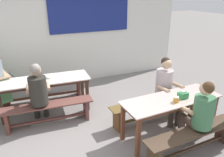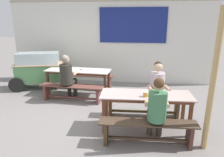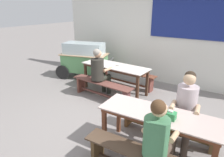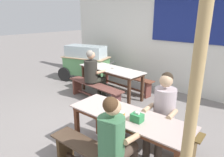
{
  "view_description": "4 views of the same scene",
  "coord_description": "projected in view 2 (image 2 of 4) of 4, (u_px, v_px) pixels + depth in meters",
  "views": [
    {
      "loc": [
        -1.1,
        -3.14,
        2.44
      ],
      "look_at": [
        0.43,
        0.39,
        0.89
      ],
      "focal_mm": 35.43,
      "sensor_mm": 36.0,
      "label": 1
    },
    {
      "loc": [
        0.96,
        -4.2,
        2.12
      ],
      "look_at": [
        0.4,
        0.2,
        0.83
      ],
      "focal_mm": 32.47,
      "sensor_mm": 36.0,
      "label": 2
    },
    {
      "loc": [
        1.96,
        -2.99,
        2.21
      ],
      "look_at": [
        -0.14,
        0.24,
        0.8
      ],
      "focal_mm": 31.87,
      "sensor_mm": 36.0,
      "label": 3
    },
    {
      "loc": [
        2.61,
        -2.51,
        2.05
      ],
      "look_at": [
        0.11,
        0.36,
        0.85
      ],
      "focal_mm": 32.36,
      "sensor_mm": 36.0,
      "label": 4
    }
  ],
  "objects": [
    {
      "name": "ground_plane",
      "position": [
        94.0,
        114.0,
        4.71
      ],
      "size": [
        40.0,
        40.0,
        0.0
      ],
      "primitive_type": "plane",
      "color": "gray"
    },
    {
      "name": "backdrop_wall",
      "position": [
        110.0,
        38.0,
        6.86
      ],
      "size": [
        6.84,
        0.23,
        2.88
      ],
      "color": "silver",
      "rests_on": "ground_plane"
    },
    {
      "name": "dining_table_far",
      "position": [
        78.0,
        72.0,
        5.82
      ],
      "size": [
        1.88,
        0.73,
        0.74
      ],
      "color": "silver",
      "rests_on": "ground_plane"
    },
    {
      "name": "dining_table_near",
      "position": [
        146.0,
        98.0,
        3.92
      ],
      "size": [
        1.78,
        0.68,
        0.74
      ],
      "color": "#C2ABA3",
      "rests_on": "ground_plane"
    },
    {
      "name": "bench_far_back",
      "position": [
        85.0,
        79.0,
        6.44
      ],
      "size": [
        1.86,
        0.39,
        0.44
      ],
      "color": "brown",
      "rests_on": "ground_plane"
    },
    {
      "name": "bench_far_front",
      "position": [
        72.0,
        91.0,
        5.4
      ],
      "size": [
        1.72,
        0.41,
        0.44
      ],
      "color": "brown",
      "rests_on": "ground_plane"
    },
    {
      "name": "bench_near_back",
      "position": [
        143.0,
        104.0,
        4.56
      ],
      "size": [
        1.74,
        0.36,
        0.44
      ],
      "color": "brown",
      "rests_on": "ground_plane"
    },
    {
      "name": "bench_near_front",
      "position": [
        147.0,
        129.0,
        3.5
      ],
      "size": [
        1.69,
        0.37,
        0.44
      ],
      "color": "#473527",
      "rests_on": "ground_plane"
    },
    {
      "name": "food_cart",
      "position": [
        38.0,
        68.0,
        6.37
      ],
      "size": [
        1.86,
        1.13,
        1.14
      ],
      "color": "#60A062",
      "rests_on": "ground_plane"
    },
    {
      "name": "person_near_front",
      "position": [
        157.0,
        107.0,
        3.44
      ],
      "size": [
        0.42,
        0.53,
        1.23
      ],
      "color": "#4A3A30",
      "rests_on": "ground_plane"
    },
    {
      "name": "person_right_near_table",
      "position": [
        157.0,
        88.0,
        4.35
      ],
      "size": [
        0.46,
        0.59,
        1.27
      ],
      "color": "#43382F",
      "rests_on": "ground_plane"
    },
    {
      "name": "person_left_back_turned",
      "position": [
        67.0,
        75.0,
        5.37
      ],
      "size": [
        0.45,
        0.56,
        1.26
      ],
      "color": "#292B23",
      "rests_on": "ground_plane"
    },
    {
      "name": "tissue_box",
      "position": [
        156.0,
        93.0,
        3.81
      ],
      "size": [
        0.15,
        0.12,
        0.13
      ],
      "color": "#2F844A",
      "rests_on": "dining_table_near"
    },
    {
      "name": "condiment_jar",
      "position": [
        146.0,
        94.0,
        3.76
      ],
      "size": [
        0.09,
        0.09,
        0.1
      ],
      "color": "gold",
      "rests_on": "dining_table_near"
    },
    {
      "name": "soup_bowl",
      "position": [
        82.0,
        69.0,
        5.79
      ],
      "size": [
        0.14,
        0.14,
        0.04
      ],
      "primitive_type": "cylinder",
      "color": "silver",
      "rests_on": "dining_table_far"
    },
    {
      "name": "wooden_support_post",
      "position": [
        213.0,
        83.0,
        3.16
      ],
      "size": [
        0.1,
        0.1,
        2.32
      ],
      "primitive_type": "cylinder",
      "color": "tan",
      "rests_on": "ground_plane"
    }
  ]
}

